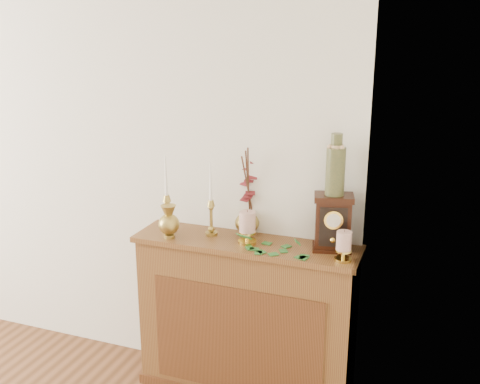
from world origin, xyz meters
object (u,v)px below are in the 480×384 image
at_px(ginger_jar, 249,193).
at_px(ceramic_vase, 336,168).
at_px(bud_vase, 169,222).
at_px(candlestick_center, 211,212).
at_px(mantel_clock, 333,223).
at_px(candlestick_left, 167,207).

distance_m(ginger_jar, ceramic_vase, 0.55).
bearing_deg(bud_vase, ginger_jar, 33.24).
bearing_deg(ceramic_vase, candlestick_center, -177.96).
bearing_deg(ceramic_vase, mantel_clock, -76.72).
height_order(candlestick_left, bud_vase, candlestick_left).
height_order(bud_vase, ceramic_vase, ceramic_vase).
bearing_deg(bud_vase, mantel_clock, 9.36).
bearing_deg(ginger_jar, bud_vase, -146.76).
height_order(candlestick_left, candlestick_center, candlestick_left).
bearing_deg(candlestick_left, candlestick_center, 8.57).
bearing_deg(mantel_clock, bud_vase, 176.08).
bearing_deg(candlestick_left, ceramic_vase, 3.83).
xyz_separation_m(ginger_jar, ceramic_vase, (0.49, -0.10, 0.21)).
bearing_deg(ceramic_vase, candlestick_left, -176.17).
xyz_separation_m(candlestick_center, ginger_jar, (0.18, 0.12, 0.09)).
relative_size(candlestick_left, ceramic_vase, 1.40).
distance_m(candlestick_center, ceramic_vase, 0.73).
relative_size(candlestick_center, mantel_clock, 1.40).
distance_m(ginger_jar, mantel_clock, 0.51).
bearing_deg(candlestick_center, ginger_jar, 35.02).
xyz_separation_m(candlestick_center, ceramic_vase, (0.67, 0.02, 0.30)).
distance_m(candlestick_center, mantel_clock, 0.67).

